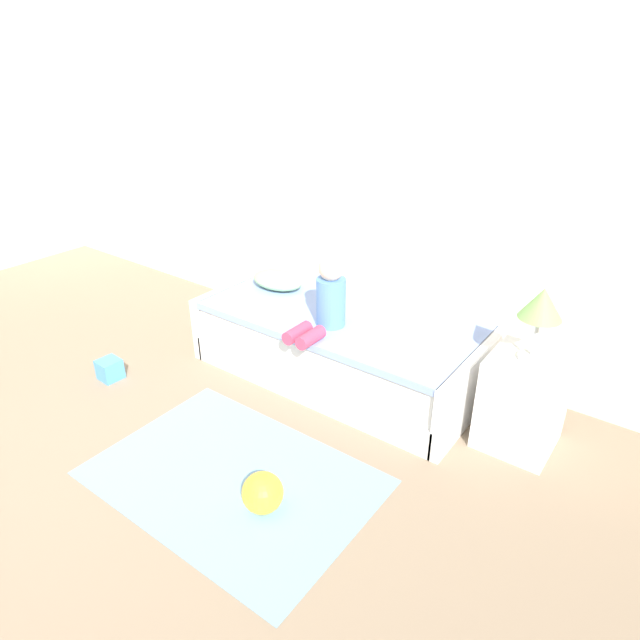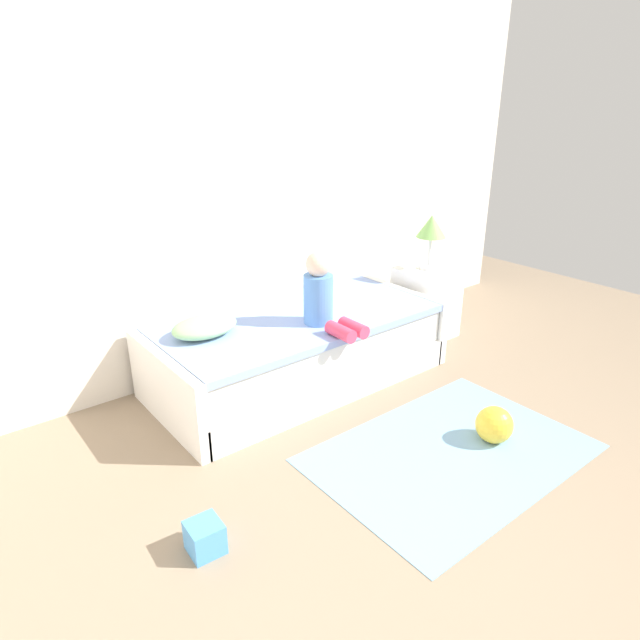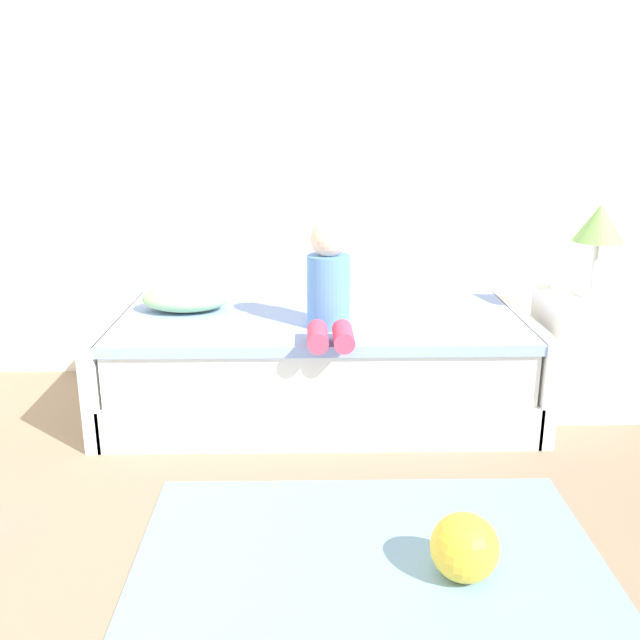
% 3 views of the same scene
% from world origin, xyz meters
% --- Properties ---
extents(ground_plane, '(9.20, 9.20, 0.00)m').
position_xyz_m(ground_plane, '(0.00, 0.00, 0.00)').
color(ground_plane, gray).
extents(wall_rear, '(7.20, 0.10, 2.90)m').
position_xyz_m(wall_rear, '(0.00, 2.60, 1.45)').
color(wall_rear, silver).
rests_on(wall_rear, ground).
extents(bed, '(2.11, 1.00, 0.50)m').
position_xyz_m(bed, '(0.68, 2.00, 0.25)').
color(bed, white).
rests_on(bed, ground).
extents(nightstand, '(0.44, 0.44, 0.60)m').
position_xyz_m(nightstand, '(2.03, 1.99, 0.30)').
color(nightstand, white).
rests_on(nightstand, ground).
extents(table_lamp, '(0.24, 0.24, 0.45)m').
position_xyz_m(table_lamp, '(2.03, 1.99, 0.94)').
color(table_lamp, silver).
rests_on(table_lamp, nightstand).
extents(child_figure, '(0.20, 0.51, 0.50)m').
position_xyz_m(child_figure, '(0.72, 1.77, 0.70)').
color(child_figure, '#598CD1').
rests_on(child_figure, bed).
extents(pillow, '(0.44, 0.30, 0.13)m').
position_xyz_m(pillow, '(0.01, 2.10, 0.56)').
color(pillow, '#99CC8C').
rests_on(pillow, bed).
extents(toy_ball, '(0.23, 0.23, 0.23)m').
position_xyz_m(toy_ball, '(1.13, 0.63, 0.11)').
color(toy_ball, yellow).
rests_on(toy_ball, ground).
extents(area_rug, '(1.60, 1.10, 0.01)m').
position_xyz_m(area_rug, '(0.83, 0.70, 0.00)').
color(area_rug, '#7AA8CC').
rests_on(area_rug, ground).
extents(toy_block, '(0.16, 0.16, 0.15)m').
position_xyz_m(toy_block, '(-0.65, 0.92, 0.08)').
color(toy_block, '#4C99E5').
rests_on(toy_block, ground).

